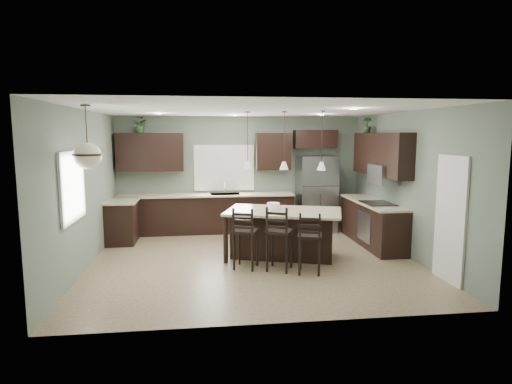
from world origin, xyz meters
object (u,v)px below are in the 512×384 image
object	(u,v)px
bar_stool_left	(246,238)
bar_stool_center	(279,238)
refrigerator	(317,193)
serving_dish	(273,206)
kitchen_island	(283,234)
plant_back_left	(141,125)
bar_stool_right	(310,243)

from	to	relation	value
bar_stool_left	bar_stool_center	world-z (taller)	bar_stool_center
refrigerator	serving_dish	size ratio (longest dim) A/B	7.71
kitchen_island	plant_back_left	xyz separation A→B (m)	(-2.94, 2.43, 2.12)
serving_dish	refrigerator	bearing A→B (deg)	56.29
bar_stool_center	serving_dish	bearing A→B (deg)	113.35
bar_stool_center	plant_back_left	world-z (taller)	plant_back_left
bar_stool_center	plant_back_left	size ratio (longest dim) A/B	3.09
serving_dish	bar_stool_left	bearing A→B (deg)	-132.63
plant_back_left	refrigerator	bearing A→B (deg)	-2.93
bar_stool_right	plant_back_left	xyz separation A→B (m)	(-3.21, 3.43, 2.05)
bar_stool_center	kitchen_island	bearing A→B (deg)	99.40
plant_back_left	kitchen_island	bearing A→B (deg)	-39.54
serving_dish	plant_back_left	bearing A→B (deg)	139.28
kitchen_island	serving_dish	xyz separation A→B (m)	(-0.19, 0.06, 0.53)
refrigerator	bar_stool_center	bearing A→B (deg)	-116.14
refrigerator	kitchen_island	distance (m)	2.58
bar_stool_center	bar_stool_right	size ratio (longest dim) A/B	1.07
refrigerator	bar_stool_right	world-z (taller)	refrigerator
kitchen_island	refrigerator	bearing A→B (deg)	78.26
bar_stool_left	bar_stool_right	bearing A→B (deg)	0.26
bar_stool_left	refrigerator	bearing A→B (deg)	75.32
refrigerator	plant_back_left	bearing A→B (deg)	177.07
bar_stool_left	bar_stool_right	distance (m)	1.13
bar_stool_center	bar_stool_right	distance (m)	0.53
refrigerator	bar_stool_left	xyz separation A→B (m)	(-2.04, -2.81, -0.37)
serving_dish	bar_stool_right	xyz separation A→B (m)	(0.45, -1.06, -0.46)
refrigerator	bar_stool_left	bearing A→B (deg)	-125.98
refrigerator	plant_back_left	distance (m)	4.51
kitchen_island	bar_stool_left	xyz separation A→B (m)	(-0.79, -0.59, 0.09)
refrigerator	bar_stool_left	distance (m)	3.49
serving_dish	bar_stool_center	distance (m)	0.93
refrigerator	bar_stool_left	size ratio (longest dim) A/B	1.66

